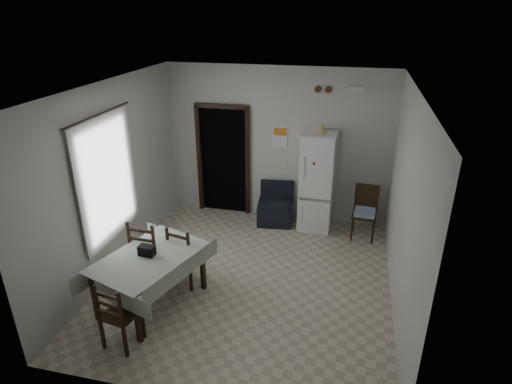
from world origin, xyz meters
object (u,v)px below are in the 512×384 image
Objects in this scene: dining_chair_near_head at (121,313)px; dining_table at (152,280)px; dining_chair_far_left at (150,250)px; fridge at (317,182)px; navy_seat at (275,204)px; corner_chair at (365,214)px; dining_chair_far_right at (186,254)px.

dining_table is at bearing -81.03° from dining_chair_near_head.
dining_table is 1.39× the size of dining_chair_far_left.
fridge reaches higher than dining_chair_far_left.
navy_seat is at bearing -98.69° from dining_chair_near_head.
dining_table is 0.59m from dining_chair_far_left.
fridge is at bearing -131.22° from dining_chair_far_left.
corner_chair reaches higher than navy_seat.
corner_chair is (0.88, -0.23, -0.43)m from fridge.
dining_chair_far_left is (-3.10, -2.05, 0.05)m from corner_chair.
navy_seat is (-0.77, 0.00, -0.53)m from fridge.
dining_chair_far_right is (-2.58, -1.95, -0.00)m from corner_chair.
fridge is 1.00m from corner_chair.
fridge is at bearing -6.83° from navy_seat.
dining_chair_near_head is at bearing -126.38° from corner_chair.
dining_chair_near_head is (-0.01, -0.80, 0.08)m from dining_table.
fridge is at bearing -108.99° from dining_chair_near_head.
navy_seat is at bearing -101.10° from dining_chair_far_right.
dining_table is 1.59× the size of dining_chair_near_head.
dining_table is at bearing 119.65° from dining_chair_far_left.
navy_seat is 0.82× the size of dining_chair_near_head.
dining_chair_far_left is (-2.23, -2.27, -0.38)m from fridge.
fridge is 2.79m from dining_chair_far_right.
fridge reaches higher than corner_chair.
dining_chair_far_left reaches higher than dining_chair_near_head.
fridge is 2.38× the size of navy_seat.
dining_chair_far_left is (-1.45, -2.27, 0.15)m from navy_seat.
dining_chair_far_left is 1.11× the size of dining_chair_far_right.
corner_chair is 3.83m from dining_table.
dining_chair_far_left reaches higher than dining_table.
corner_chair is 1.00× the size of dining_chair_far_right.
dining_table is at bearing 77.83° from dining_chair_far_right.
navy_seat is 0.72× the size of dining_chair_far_left.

